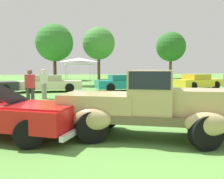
# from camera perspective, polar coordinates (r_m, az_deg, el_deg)

# --- Properties ---
(ground_plane) EXTENTS (120.00, 120.00, 0.00)m
(ground_plane) POSITION_cam_1_polar(r_m,az_deg,el_deg) (6.39, 8.75, -11.09)
(ground_plane) COLOR #568C3D
(feature_pickup_truck) EXTENTS (4.45, 3.13, 1.70)m
(feature_pickup_truck) POSITION_cam_1_polar(r_m,az_deg,el_deg) (6.35, 8.06, -3.20)
(feature_pickup_truck) COLOR brown
(feature_pickup_truck) RESTS_ON ground_plane
(neighbor_convertible) EXTENTS (4.39, 3.52, 1.40)m
(neighbor_convertible) POSITION_cam_1_polar(r_m,az_deg,el_deg) (7.04, -22.47, -5.09)
(neighbor_convertible) COLOR red
(neighbor_convertible) RESTS_ON ground_plane
(show_car_cream) EXTENTS (4.55, 1.83, 1.22)m
(show_car_cream) POSITION_cam_1_polar(r_m,az_deg,el_deg) (18.98, -13.92, 1.33)
(show_car_cream) COLOR beige
(show_car_cream) RESTS_ON ground_plane
(show_car_teal) EXTENTS (4.42, 1.79, 1.22)m
(show_car_teal) POSITION_cam_1_polar(r_m,az_deg,el_deg) (19.22, 2.82, 1.52)
(show_car_teal) COLOR teal
(show_car_teal) RESTS_ON ground_plane
(show_car_yellow) EXTENTS (4.51, 2.60, 1.22)m
(show_car_yellow) POSITION_cam_1_polar(r_m,az_deg,el_deg) (22.13, 18.89, 1.71)
(show_car_yellow) COLOR yellow
(show_car_yellow) RESTS_ON ground_plane
(spectator_near_truck) EXTENTS (0.44, 0.32, 1.69)m
(spectator_near_truck) POSITION_cam_1_polar(r_m,az_deg,el_deg) (11.72, -18.10, 0.59)
(spectator_near_truck) COLOR #383838
(spectator_near_truck) RESTS_ON ground_plane
(spectator_by_row) EXTENTS (0.43, 0.46, 1.69)m
(spectator_by_row) POSITION_cam_1_polar(r_m,az_deg,el_deg) (14.73, -15.19, 1.51)
(spectator_by_row) COLOR #9E998E
(spectator_by_row) RESTS_ON ground_plane
(canopy_tent_left_field) EXTENTS (2.75, 2.75, 2.71)m
(canopy_tent_left_field) POSITION_cam_1_polar(r_m,az_deg,el_deg) (24.45, -7.47, 6.50)
(canopy_tent_left_field) COLOR #B7B7BC
(canopy_tent_left_field) RESTS_ON ground_plane
(treeline_mid_left) EXTENTS (5.22, 5.22, 7.85)m
(treeline_mid_left) POSITION_cam_1_polar(r_m,az_deg,el_deg) (36.46, -12.94, 10.32)
(treeline_mid_left) COLOR #47331E
(treeline_mid_left) RESTS_ON ground_plane
(treeline_center) EXTENTS (4.82, 4.82, 7.77)m
(treeline_center) POSITION_cam_1_polar(r_m,az_deg,el_deg) (38.01, -3.04, 10.38)
(treeline_center) COLOR brown
(treeline_center) RESTS_ON ground_plane
(treeline_mid_right) EXTENTS (4.87, 4.87, 7.65)m
(treeline_mid_right) POSITION_cam_1_polar(r_m,az_deg,el_deg) (43.06, 13.22, 9.43)
(treeline_mid_right) COLOR brown
(treeline_mid_right) RESTS_ON ground_plane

